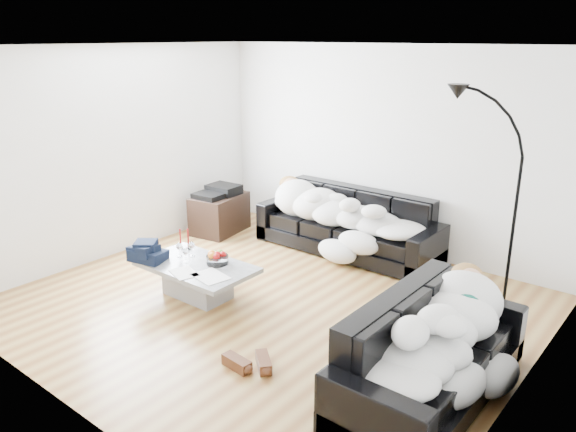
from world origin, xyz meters
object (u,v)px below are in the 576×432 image
Objects in this scene: wine_glass_c at (186,255)px; fruit_bowl at (217,257)px; coffee_table at (197,280)px; wine_glass_a at (192,249)px; floor_lamp at (514,221)px; wine_glass_b at (179,250)px; candle_left at (180,239)px; sleeper_right at (435,323)px; stereo at (219,191)px; sleeper_back at (346,206)px; candle_right at (188,239)px; sofa_right at (432,350)px; av_cabinet at (220,213)px; shoes at (249,362)px; sofa_back at (347,222)px.

fruit_bowl is at bearing 31.14° from wine_glass_c.
wine_glass_a is at bearing 149.07° from coffee_table.
wine_glass_c is at bearing -167.21° from floor_lamp.
candle_left reaches higher than wine_glass_b.
stereo is (-4.04, 1.68, -0.02)m from sleeper_right.
sleeper_back reaches higher than sleeper_right.
stereo is (-0.92, 1.38, 0.11)m from candle_right.
candle_right is at bearing -173.41° from floor_lamp.
wine_glass_a is 0.13m from wine_glass_b.
stereo is at bearing 120.20° from candle_left.
sofa_right reaches higher than candle_left.
sleeper_right is 2.12× the size of av_cabinet.
stereo is (-1.32, 1.63, 0.42)m from coffee_table.
shoes is (1.21, -0.82, -0.39)m from fruit_bowl.
sofa_back is 2.13m from wine_glass_a.
stereo is at bearing 125.59° from wine_glass_c.
floor_lamp reaches higher than av_cabinet.
wine_glass_a is (-2.93, 0.18, -0.17)m from sleeper_right.
sofa_back is 10.42× the size of candle_left.
sofa_back is at bearing 5.37° from av_cabinet.
sleeper_back is at bearing 72.50° from wine_glass_c.
floor_lamp is at bearing 30.92° from wine_glass_c.
sleeper_right reaches higher than wine_glass_a.
fruit_bowl is 0.66m from candle_left.
wine_glass_c is 0.08× the size of floor_lamp.
sofa_back is 1.25× the size of sofa_right.
sofa_right is 2.93m from wine_glass_a.
fruit_bowl is at bearing 85.47° from sleeper_right.
candle_left is 0.10m from candle_right.
sleeper_right is 1.76m from floor_lamp.
shoes is at bearing 114.78° from sofa_right.
coffee_table is 0.40m from wine_glass_b.
sofa_right is at bearing -44.03° from sleeper_back.
sofa_back is at bearing 72.89° from wine_glass_c.
shoes is at bearing -44.75° from stereo.
stereo is at bearing 128.94° from coffee_table.
wine_glass_c is at bearing -168.36° from coffee_table.
wine_glass_a is (-2.93, 0.18, 0.06)m from sofa_right.
sofa_back is 2.25m from wine_glass_b.
sofa_right is 3.22m from candle_left.
candle_left is 0.94× the size of candle_right.
stereo is at bearing 162.49° from floor_lamp.
sofa_right is at bearing -0.49° from wine_glass_c.
sofa_right is 4.37m from av_cabinet.
sofa_right is 8.34× the size of candle_left.
candle_left is (-0.28, 0.08, 0.03)m from wine_glass_a.
fruit_bowl is 0.48m from wine_glass_b.
wine_glass_a is 0.30m from candle_left.
wine_glass_a is at bearing 116.49° from wine_glass_c.
fruit_bowl is (-0.37, -1.97, 0.05)m from sofa_back.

